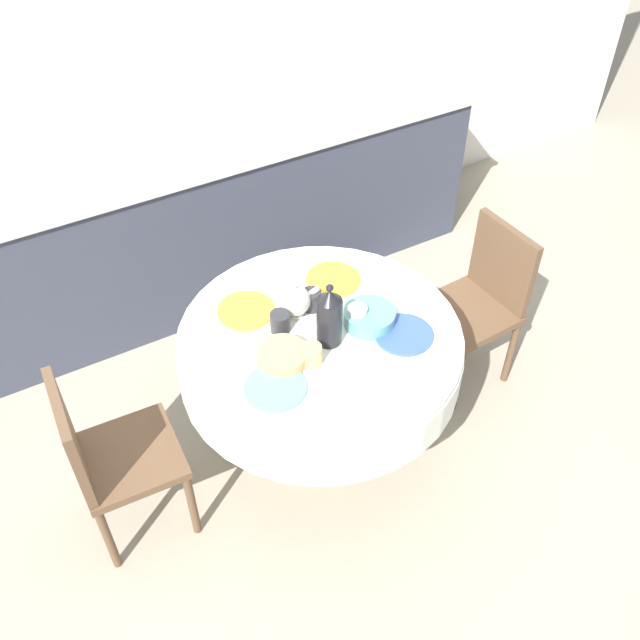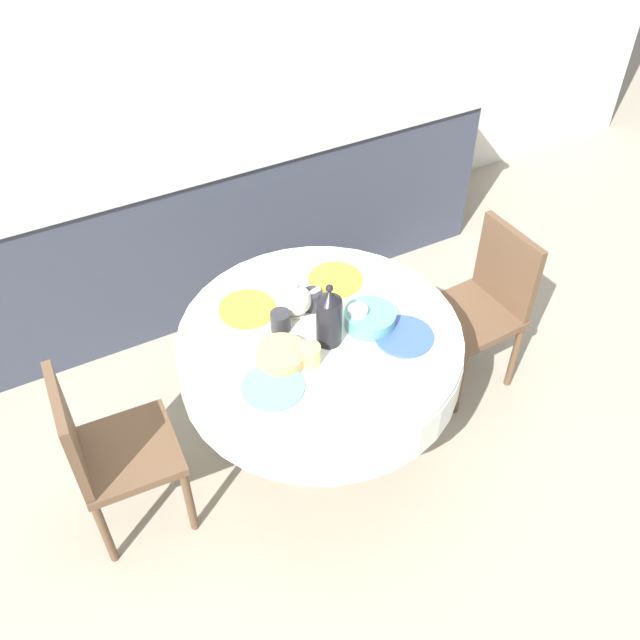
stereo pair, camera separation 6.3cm
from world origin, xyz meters
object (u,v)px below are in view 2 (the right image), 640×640
chair_left (484,302)px  chair_right (106,449)px  coffee_carafe (329,317)px  teapot (296,300)px

chair_left → chair_right: bearing=86.8°
chair_left → coffee_carafe: coffee_carafe is taller
teapot → chair_left: bearing=-6.0°
chair_right → coffee_carafe: coffee_carafe is taller
chair_left → teapot: bearing=80.6°
chair_right → coffee_carafe: bearing=87.0°
coffee_carafe → teapot: bearing=102.4°
coffee_carafe → teapot: 0.22m
chair_right → chair_left: bearing=93.2°
chair_right → teapot: (0.90, 0.11, 0.34)m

